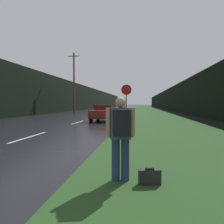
% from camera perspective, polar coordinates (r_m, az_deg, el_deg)
% --- Properties ---
extents(grass_verge, '(6.00, 240.00, 0.02)m').
position_cam_1_polar(grass_verge, '(39.54, 10.37, 0.23)').
color(grass_verge, '#26471E').
rests_on(grass_verge, ground_plane).
extents(lane_stripe_b, '(0.12, 3.00, 0.01)m').
position_cam_1_polar(lane_stripe_b, '(9.75, -22.51, -6.60)').
color(lane_stripe_b, silver).
rests_on(lane_stripe_b, ground_plane).
extents(lane_stripe_c, '(0.12, 3.00, 0.01)m').
position_cam_1_polar(lane_stripe_c, '(16.12, -9.75, -2.94)').
color(lane_stripe_c, silver).
rests_on(lane_stripe_c, ground_plane).
extents(lane_stripe_d, '(0.12, 3.00, 0.01)m').
position_cam_1_polar(lane_stripe_d, '(22.87, -4.38, -1.33)').
color(lane_stripe_d, silver).
rests_on(lane_stripe_d, ground_plane).
extents(lane_stripe_e, '(0.12, 3.00, 0.01)m').
position_cam_1_polar(lane_stripe_e, '(29.73, -1.47, -0.46)').
color(lane_stripe_e, silver).
rests_on(lane_stripe_e, ground_plane).
extents(lane_stripe_f, '(0.12, 3.00, 0.01)m').
position_cam_1_polar(lane_stripe_f, '(36.64, 0.34, 0.09)').
color(lane_stripe_f, silver).
rests_on(lane_stripe_f, ground_plane).
extents(treeline_far_side, '(2.00, 140.00, 5.87)m').
position_cam_1_polar(treeline_far_side, '(51.56, -8.22, 4.00)').
color(treeline_far_side, black).
rests_on(treeline_far_side, ground_plane).
extents(treeline_near_side, '(2.00, 140.00, 5.06)m').
position_cam_1_polar(treeline_near_side, '(50.07, 16.82, 3.50)').
color(treeline_near_side, black).
rests_on(treeline_near_side, ground_plane).
extents(utility_pole_far, '(1.80, 0.24, 9.40)m').
position_cam_1_polar(utility_pole_far, '(32.19, -10.80, 8.33)').
color(utility_pole_far, '#4C3823').
rests_on(utility_pole_far, ground_plane).
extents(stop_sign, '(0.69, 0.07, 2.76)m').
position_cam_1_polar(stop_sign, '(13.32, 4.12, 3.28)').
color(stop_sign, slate).
rests_on(stop_sign, ground_plane).
extents(hitchhiker_with_backpack, '(0.55, 0.46, 1.62)m').
position_cam_1_polar(hitchhiker_with_backpack, '(3.79, 2.51, -6.15)').
color(hitchhiker_with_backpack, navy).
rests_on(hitchhiker_with_backpack, ground_plane).
extents(suitcase, '(0.42, 0.19, 0.33)m').
position_cam_1_polar(suitcase, '(3.90, 10.70, -17.85)').
color(suitcase, '#232326').
rests_on(suitcase, ground_plane).
extents(car_passing_near, '(1.83, 4.35, 1.38)m').
position_cam_1_polar(car_passing_near, '(17.53, -2.33, -0.14)').
color(car_passing_near, maroon).
rests_on(car_passing_near, ground_plane).
extents(delivery_truck, '(2.43, 8.47, 3.59)m').
position_cam_1_polar(delivery_truck, '(75.78, 3.01, 2.72)').
color(delivery_truck, '#6E684F').
rests_on(delivery_truck, ground_plane).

